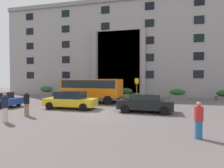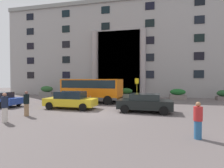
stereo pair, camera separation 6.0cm
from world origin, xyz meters
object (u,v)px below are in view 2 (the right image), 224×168
parked_sedan_second (71,100)px  bus_stop_sign (137,87)px  parked_estate_mid (145,103)px  hedge_planter_far_east (47,91)px  hedge_planter_entrance_left (223,95)px  hedge_planter_far_west (84,93)px  pedestrian_child_trailing (26,103)px  hedge_planter_entrance_right (178,94)px  pedestrian_man_crossing (198,120)px  scooter_by_planter (84,101)px  hedge_planter_west (126,93)px  orange_minibus (92,88)px  pedestrian_man_red_shirt (5,107)px

parked_sedan_second → bus_stop_sign: bearing=52.4°
parked_estate_mid → hedge_planter_far_east: bearing=149.4°
parked_estate_mid → hedge_planter_entrance_left: bearing=50.2°
hedge_planter_far_west → hedge_planter_entrance_left: hedge_planter_far_west is taller
pedestrian_child_trailing → parked_sedan_second: bearing=113.5°
hedge_planter_entrance_left → parked_estate_mid: bearing=-132.5°
hedge_planter_entrance_right → pedestrian_man_crossing: (-1.30, -15.24, 0.14)m
pedestrian_child_trailing → hedge_planter_far_west: bearing=142.4°
hedge_planter_entrance_right → hedge_planter_far_east: 18.52m
parked_estate_mid → pedestrian_man_crossing: pedestrian_man_crossing is taller
scooter_by_planter → parked_estate_mid: bearing=-33.8°
hedge_planter_west → pedestrian_man_crossing: pedestrian_man_crossing is taller
orange_minibus → pedestrian_child_trailing: orange_minibus is taller
pedestrian_child_trailing → pedestrian_man_red_shirt: bearing=-42.3°
pedestrian_man_crossing → parked_estate_mid: bearing=-0.7°
pedestrian_child_trailing → pedestrian_man_red_shirt: (-0.02, -1.78, 0.01)m
bus_stop_sign → hedge_planter_entrance_right: bus_stop_sign is taller
hedge_planter_far_west → pedestrian_man_crossing: size_ratio=1.24×
hedge_planter_west → hedge_planter_far_east: bearing=177.4°
hedge_planter_far_east → scooter_by_planter: (8.89, -7.47, -0.27)m
pedestrian_child_trailing → pedestrian_man_crossing: bearing=35.2°
orange_minibus → hedge_planter_far_east: bearing=154.1°
orange_minibus → hedge_planter_far_east: 10.50m
hedge_planter_west → hedge_planter_entrance_left: 11.62m
hedge_planter_entrance_left → parked_estate_mid: 13.07m
orange_minibus → pedestrian_man_crossing: orange_minibus is taller
orange_minibus → bus_stop_sign: bearing=29.8°
scooter_by_planter → pedestrian_man_red_shirt: bearing=-117.8°
pedestrian_man_crossing → pedestrian_child_trailing: 10.50m
scooter_by_planter → pedestrian_man_crossing: bearing=-56.6°
parked_sedan_second → pedestrian_man_red_shirt: (-1.61, -5.21, 0.13)m
parked_sedan_second → pedestrian_man_crossing: bearing=-33.0°
hedge_planter_entrance_right → pedestrian_man_red_shirt: bearing=-128.3°
parked_estate_mid → parked_sedan_second: parked_sedan_second is taller
scooter_by_planter → pedestrian_man_red_shirt: size_ratio=1.18×
scooter_by_planter → pedestrian_child_trailing: 5.87m
parked_sedan_second → pedestrian_man_red_shirt: pedestrian_man_red_shirt is taller
pedestrian_man_red_shirt → hedge_planter_entrance_right: bearing=-118.4°
bus_stop_sign → hedge_planter_entrance_left: (9.97, 3.11, -1.03)m
hedge_planter_entrance_left → scooter_by_planter: hedge_planter_entrance_left is taller
hedge_planter_entrance_left → hedge_planter_far_west: bearing=-178.6°
bus_stop_sign → pedestrian_child_trailing: bus_stop_sign is taller
parked_estate_mid → scooter_by_planter: (-5.91, 2.24, -0.27)m
hedge_planter_far_west → hedge_planter_entrance_left: bearing=1.4°
orange_minibus → hedge_planter_west: size_ratio=3.68×
bus_stop_sign → hedge_planter_entrance_right: 5.80m
bus_stop_sign → parked_estate_mid: bus_stop_sign is taller
hedge_planter_entrance_left → pedestrian_child_trailing: 21.08m
hedge_planter_far_west → scooter_by_planter: hedge_planter_far_west is taller
bus_stop_sign → scooter_by_planter: 6.52m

